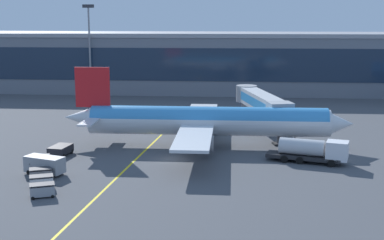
{
  "coord_description": "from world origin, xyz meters",
  "views": [
    {
      "loc": [
        8.85,
        -70.85,
        19.45
      ],
      "look_at": [
        2.29,
        5.72,
        4.5
      ],
      "focal_mm": 49.73,
      "sensor_mm": 36.0,
      "label": 1
    }
  ],
  "objects_px": {
    "main_airliner": "(206,121)",
    "fuel_tanker": "(312,150)",
    "pushback_tug": "(60,150)",
    "crew_van": "(45,164)",
    "baggage_cart_3": "(40,167)",
    "baggage_cart_2": "(41,174)",
    "baggage_cart_4": "(40,160)",
    "baggage_cart_0": "(42,190)",
    "baggage_cart_1": "(42,181)"
  },
  "relations": [
    {
      "from": "main_airliner",
      "to": "fuel_tanker",
      "type": "bearing_deg",
      "value": -28.0
    },
    {
      "from": "pushback_tug",
      "to": "crew_van",
      "type": "distance_m",
      "value": 9.33
    },
    {
      "from": "main_airliner",
      "to": "baggage_cart_3",
      "type": "bearing_deg",
      "value": -142.39
    },
    {
      "from": "crew_van",
      "to": "baggage_cart_2",
      "type": "relative_size",
      "value": 1.79
    },
    {
      "from": "baggage_cart_2",
      "to": "baggage_cart_4",
      "type": "distance_m",
      "value": 6.4
    },
    {
      "from": "baggage_cart_0",
      "to": "baggage_cart_1",
      "type": "distance_m",
      "value": 3.2
    },
    {
      "from": "baggage_cart_2",
      "to": "pushback_tug",
      "type": "bearing_deg",
      "value": 97.25
    },
    {
      "from": "crew_van",
      "to": "baggage_cart_0",
      "type": "xyz_separation_m",
      "value": [
        2.65,
        -8.25,
        -0.53
      ]
    },
    {
      "from": "baggage_cart_4",
      "to": "baggage_cart_0",
      "type": "bearing_deg",
      "value": -68.15
    },
    {
      "from": "baggage_cart_0",
      "to": "baggage_cart_4",
      "type": "height_order",
      "value": "same"
    },
    {
      "from": "baggage_cart_0",
      "to": "fuel_tanker",
      "type": "bearing_deg",
      "value": 27.8
    },
    {
      "from": "baggage_cart_4",
      "to": "baggage_cart_1",
      "type": "bearing_deg",
      "value": -68.15
    },
    {
      "from": "fuel_tanker",
      "to": "baggage_cart_4",
      "type": "relative_size",
      "value": 3.65
    },
    {
      "from": "main_airliner",
      "to": "baggage_cart_0",
      "type": "xyz_separation_m",
      "value": [
        -16.6,
        -24.45,
        -3.24
      ]
    },
    {
      "from": "pushback_tug",
      "to": "baggage_cart_1",
      "type": "relative_size",
      "value": 1.35
    },
    {
      "from": "baggage_cart_0",
      "to": "baggage_cart_2",
      "type": "distance_m",
      "value": 6.4
    },
    {
      "from": "crew_van",
      "to": "baggage_cart_3",
      "type": "xyz_separation_m",
      "value": [
        -0.93,
        0.66,
        -0.53
      ]
    },
    {
      "from": "baggage_cart_4",
      "to": "fuel_tanker",
      "type": "bearing_deg",
      "value": 7.38
    },
    {
      "from": "main_airliner",
      "to": "baggage_cart_1",
      "type": "distance_m",
      "value": 28.08
    },
    {
      "from": "fuel_tanker",
      "to": "baggage_cart_1",
      "type": "bearing_deg",
      "value": -157.37
    },
    {
      "from": "main_airliner",
      "to": "baggage_cart_4",
      "type": "distance_m",
      "value": 24.99
    },
    {
      "from": "baggage_cart_3",
      "to": "baggage_cart_2",
      "type": "bearing_deg",
      "value": -68.15
    },
    {
      "from": "fuel_tanker",
      "to": "baggage_cart_0",
      "type": "bearing_deg",
      "value": -152.2
    },
    {
      "from": "pushback_tug",
      "to": "baggage_cart_4",
      "type": "bearing_deg",
      "value": -99.25
    },
    {
      "from": "crew_van",
      "to": "baggage_cart_1",
      "type": "xyz_separation_m",
      "value": [
        1.46,
        -5.28,
        -0.53
      ]
    },
    {
      "from": "fuel_tanker",
      "to": "baggage_cart_2",
      "type": "relative_size",
      "value": 3.65
    },
    {
      "from": "baggage_cart_2",
      "to": "baggage_cart_3",
      "type": "distance_m",
      "value": 3.2
    },
    {
      "from": "pushback_tug",
      "to": "baggage_cart_3",
      "type": "xyz_separation_m",
      "value": [
        0.28,
        -8.58,
        -0.07
      ]
    },
    {
      "from": "fuel_tanker",
      "to": "pushback_tug",
      "type": "relative_size",
      "value": 2.7
    },
    {
      "from": "fuel_tanker",
      "to": "crew_van",
      "type": "distance_m",
      "value": 35.07
    },
    {
      "from": "main_airliner",
      "to": "baggage_cart_1",
      "type": "bearing_deg",
      "value": -129.63
    },
    {
      "from": "fuel_tanker",
      "to": "baggage_cart_1",
      "type": "height_order",
      "value": "fuel_tanker"
    },
    {
      "from": "crew_van",
      "to": "baggage_cart_1",
      "type": "distance_m",
      "value": 5.5
    },
    {
      "from": "main_airliner",
      "to": "baggage_cart_3",
      "type": "xyz_separation_m",
      "value": [
        -20.17,
        -15.54,
        -3.24
      ]
    },
    {
      "from": "fuel_tanker",
      "to": "baggage_cart_2",
      "type": "height_order",
      "value": "fuel_tanker"
    },
    {
      "from": "baggage_cart_0",
      "to": "baggage_cart_3",
      "type": "relative_size",
      "value": 1.0
    },
    {
      "from": "fuel_tanker",
      "to": "baggage_cart_4",
      "type": "xyz_separation_m",
      "value": [
        -36.19,
        -4.68,
        -0.96
      ]
    },
    {
      "from": "baggage_cart_1",
      "to": "baggage_cart_2",
      "type": "xyz_separation_m",
      "value": [
        -1.19,
        2.97,
        0.0
      ]
    },
    {
      "from": "main_airliner",
      "to": "baggage_cart_2",
      "type": "distance_m",
      "value": 26.71
    },
    {
      "from": "pushback_tug",
      "to": "baggage_cart_2",
      "type": "bearing_deg",
      "value": -82.75
    },
    {
      "from": "baggage_cart_2",
      "to": "baggage_cart_3",
      "type": "relative_size",
      "value": 1.0
    },
    {
      "from": "crew_van",
      "to": "baggage_cart_2",
      "type": "xyz_separation_m",
      "value": [
        0.26,
        -2.31,
        -0.53
      ]
    },
    {
      "from": "main_airliner",
      "to": "baggage_cart_3",
      "type": "distance_m",
      "value": 25.67
    },
    {
      "from": "baggage_cart_1",
      "to": "baggage_cart_4",
      "type": "distance_m",
      "value": 9.6
    },
    {
      "from": "main_airliner",
      "to": "baggage_cart_3",
      "type": "height_order",
      "value": "main_airliner"
    },
    {
      "from": "main_airliner",
      "to": "baggage_cart_4",
      "type": "xyz_separation_m",
      "value": [
        -21.36,
        -12.57,
        -3.24
      ]
    },
    {
      "from": "fuel_tanker",
      "to": "baggage_cart_2",
      "type": "bearing_deg",
      "value": -162.55
    },
    {
      "from": "baggage_cart_1",
      "to": "baggage_cart_3",
      "type": "bearing_deg",
      "value": 111.85
    },
    {
      "from": "pushback_tug",
      "to": "main_airliner",
      "type": "bearing_deg",
      "value": 18.79
    },
    {
      "from": "main_airliner",
      "to": "baggage_cart_0",
      "type": "bearing_deg",
      "value": -124.17
    }
  ]
}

